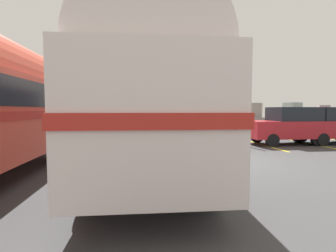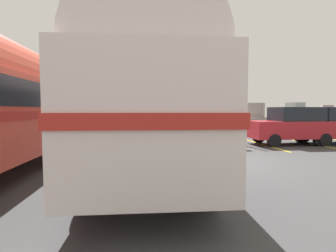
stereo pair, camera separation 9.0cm
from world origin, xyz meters
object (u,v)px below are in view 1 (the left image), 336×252
at_px(vintage_coach, 147,99).
at_px(parked_car_nearest, 290,125).
at_px(parked_car_middle, 331,125).
at_px(lamp_post, 205,77).

bearing_deg(vintage_coach, parked_car_nearest, 34.08).
height_order(vintage_coach, parked_car_middle, vintage_coach).
distance_m(parked_car_middle, lamp_post, 7.24).
height_order(parked_car_middle, lamp_post, lamp_post).
relative_size(vintage_coach, parked_car_nearest, 2.11).
bearing_deg(parked_car_nearest, vintage_coach, 122.50).
relative_size(vintage_coach, parked_car_middle, 2.11).
height_order(vintage_coach, parked_car_nearest, vintage_coach).
bearing_deg(parked_car_nearest, lamp_post, 44.54).
bearing_deg(lamp_post, parked_car_middle, -30.81).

